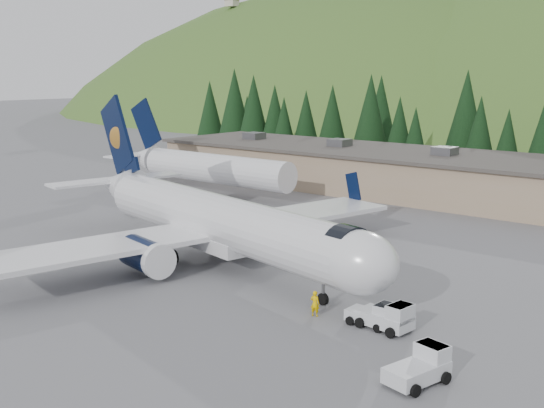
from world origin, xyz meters
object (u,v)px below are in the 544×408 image
(baggage_tug_b, at_px, (389,317))
(terminal_building, at_px, (406,172))
(ramp_worker, at_px, (315,303))
(baggage_tug_a, at_px, (374,315))
(second_airliner, at_px, (200,166))
(airliner, at_px, (214,221))
(baggage_tug_c, at_px, (421,367))

(baggage_tug_b, height_order, terminal_building, terminal_building)
(ramp_worker, bearing_deg, baggage_tug_a, -179.78)
(second_airliner, height_order, ramp_worker, second_airliner)
(baggage_tug_b, bearing_deg, baggage_tug_a, -176.21)
(airliner, bearing_deg, terminal_building, 107.85)
(second_airliner, relative_size, baggage_tug_a, 9.64)
(baggage_tug_b, xyz_separation_m, baggage_tug_c, (4.66, -4.90, 0.00))
(airliner, bearing_deg, baggage_tug_c, -9.11)
(terminal_building, xyz_separation_m, ramp_worker, (17.09, -42.38, -1.81))
(baggage_tug_a, relative_size, baggage_tug_c, 0.80)
(airliner, xyz_separation_m, baggage_tug_b, (17.87, -3.76, -2.61))
(second_airliner, distance_m, terminal_building, 25.55)
(ramp_worker, bearing_deg, baggage_tug_b, 177.10)
(terminal_building, bearing_deg, ramp_worker, -68.03)
(baggage_tug_a, height_order, baggage_tug_b, baggage_tug_b)
(airliner, relative_size, baggage_tug_a, 13.38)
(second_airliner, xyz_separation_m, baggage_tug_c, (46.35, -30.43, -2.54))
(baggage_tug_a, bearing_deg, ramp_worker, -167.31)
(terminal_building, height_order, ramp_worker, terminal_building)
(airliner, relative_size, baggage_tug_b, 11.11)
(baggage_tug_b, bearing_deg, baggage_tug_c, -40.61)
(airliner, xyz_separation_m, second_airliner, (-23.83, 21.77, -0.07))
(second_airliner, distance_m, baggage_tug_b, 48.96)
(baggage_tug_b, relative_size, terminal_building, 0.05)
(baggage_tug_a, bearing_deg, terminal_building, 115.97)
(baggage_tug_c, bearing_deg, terminal_building, 42.58)
(airliner, distance_m, baggage_tug_a, 17.51)
(baggage_tug_c, relative_size, terminal_building, 0.05)
(ramp_worker, bearing_deg, baggage_tug_c, 143.42)
(baggage_tug_b, relative_size, ramp_worker, 2.12)
(ramp_worker, bearing_deg, second_airliner, -48.61)
(second_airliner, height_order, baggage_tug_a, second_airliner)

